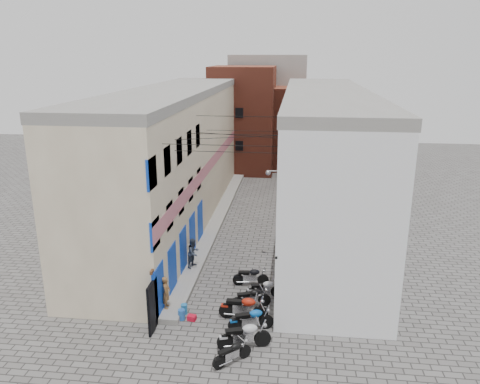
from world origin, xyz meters
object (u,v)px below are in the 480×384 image
at_px(motorcycle_d, 243,306).
at_px(motorcycle_f, 264,288).
at_px(person_b, 193,253).
at_px(water_jug_near, 182,315).
at_px(motorcycle_b, 244,334).
at_px(motorcycle_c, 251,318).
at_px(motorcycle_a, 232,352).
at_px(red_crate, 192,318).
at_px(motorcycle_g, 251,275).
at_px(person_a, 166,292).
at_px(water_jug_far, 184,309).
at_px(motorcycle_e, 251,297).

relative_size(motorcycle_d, motorcycle_f, 1.22).
bearing_deg(person_b, water_jug_near, -148.69).
height_order(motorcycle_d, water_jug_near, motorcycle_d).
relative_size(motorcycle_b, motorcycle_f, 1.21).
xyz_separation_m(motorcycle_b, motorcycle_f, (0.50, 4.05, -0.11)).
height_order(motorcycle_c, person_b, person_b).
bearing_deg(water_jug_near, person_b, 95.80).
bearing_deg(motorcycle_a, red_crate, 177.05).
distance_m(motorcycle_a, motorcycle_g, 6.24).
bearing_deg(person_a, motorcycle_d, -98.34).
bearing_deg(motorcycle_c, red_crate, -119.06).
xyz_separation_m(motorcycle_a, motorcycle_c, (0.49, 2.25, 0.08)).
bearing_deg(water_jug_near, motorcycle_f, 33.82).
bearing_deg(person_a, water_jug_near, -128.14).
bearing_deg(water_jug_far, motorcycle_e, 16.70).
bearing_deg(motorcycle_d, water_jug_far, -90.52).
relative_size(motorcycle_b, red_crate, 5.98).
distance_m(person_b, water_jug_near, 4.84).
xyz_separation_m(motorcycle_f, person_b, (-3.93, 2.43, 0.53)).
distance_m(motorcycle_a, motorcycle_c, 2.31).
bearing_deg(water_jug_far, person_b, 96.46).
bearing_deg(motorcycle_a, motorcycle_c, 126.39).
bearing_deg(water_jug_near, motorcycle_c, -8.53).
relative_size(motorcycle_a, water_jug_far, 3.74).
bearing_deg(motorcycle_e, red_crate, -80.90).
bearing_deg(motorcycle_a, motorcycle_d, 137.27).
bearing_deg(motorcycle_a, motorcycle_e, 134.24).
height_order(motorcycle_d, person_a, person_a).
height_order(motorcycle_c, motorcycle_g, motorcycle_c).
distance_m(motorcycle_d, water_jug_near, 2.73).
xyz_separation_m(motorcycle_e, motorcycle_g, (-0.23, 2.15, -0.01)).
relative_size(motorcycle_b, person_a, 1.45).
height_order(motorcycle_b, motorcycle_d, motorcycle_d).
bearing_deg(water_jug_near, motorcycle_d, 7.63).
bearing_deg(motorcycle_g, motorcycle_c, -0.53).
bearing_deg(motorcycle_g, person_b, -117.48).
bearing_deg(water_jug_near, motorcycle_e, 25.01).
xyz_separation_m(person_b, water_jug_far, (0.48, -4.26, -0.82)).
bearing_deg(motorcycle_c, motorcycle_d, -172.33).
bearing_deg(motorcycle_g, motorcycle_f, 25.78).
xyz_separation_m(motorcycle_a, motorcycle_f, (0.84, 5.03, 0.03)).
distance_m(motorcycle_a, person_b, 8.10).
height_order(motorcycle_b, motorcycle_e, motorcycle_b).
xyz_separation_m(motorcycle_c, motorcycle_g, (-0.41, 3.98, -0.04)).
distance_m(motorcycle_a, motorcycle_b, 1.05).
height_order(motorcycle_c, red_crate, motorcycle_c).
distance_m(motorcycle_d, water_jug_far, 2.72).
bearing_deg(red_crate, motorcycle_d, 9.16).
distance_m(motorcycle_e, water_jug_far, 3.07).
relative_size(motorcycle_f, red_crate, 4.93).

